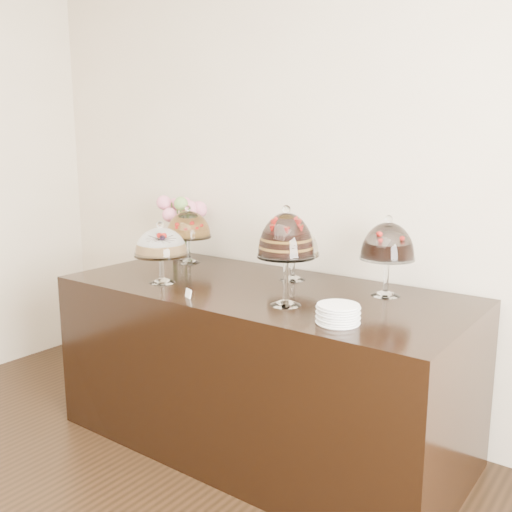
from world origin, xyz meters
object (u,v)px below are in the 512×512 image
Objects in this scene: cake_stand_choco_layer at (286,239)px; display_counter at (261,366)px; cake_stand_cheesecake at (293,243)px; cake_stand_dark_choco at (388,245)px; cake_stand_sugar_sponge at (161,244)px; flower_vase at (181,217)px; cake_stand_fruit_tart at (188,227)px; plate_stack at (338,314)px.

display_counter is at bearing 144.60° from cake_stand_choco_layer.
cake_stand_dark_choco reaches higher than cake_stand_cheesecake.
display_counter is 6.40× the size of cake_stand_sugar_sponge.
cake_stand_choco_layer is 1.32m from flower_vase.
cake_stand_sugar_sponge is at bearing -177.63° from cake_stand_choco_layer.
plate_stack is (1.39, -0.56, -0.19)m from cake_stand_fruit_tart.
cake_stand_cheesecake reaches higher than plate_stack.
cake_stand_fruit_tart is 0.18m from flower_vase.
cake_stand_choco_layer is at bearing -60.98° from cake_stand_cheesecake.
cake_stand_cheesecake is 0.94× the size of cake_stand_fruit_tart.
cake_stand_fruit_tart is at bearing 161.81° from display_counter.
flower_vase is at bearing 176.00° from cake_stand_dark_choco.
cake_stand_sugar_sponge is at bearing -156.72° from cake_stand_dark_choco.
cake_stand_cheesecake is at bearing -5.82° from flower_vase.
cake_stand_choco_layer is 1.29× the size of cake_stand_fruit_tart.
cake_stand_dark_choco is at bearing 23.28° from cake_stand_sugar_sponge.
cake_stand_choco_layer is at bearing -125.14° from cake_stand_dark_choco.
cake_stand_fruit_tart is 1.51m from plate_stack.
cake_stand_dark_choco is at bearing 54.86° from cake_stand_choco_layer.
cake_stand_fruit_tart is at bearing 158.01° from plate_stack.
plate_stack is at bearing -43.47° from cake_stand_cheesecake.
cake_stand_sugar_sponge is 0.98× the size of cake_stand_cheesecake.
plate_stack is (0.63, -0.31, 0.49)m from display_counter.
cake_stand_cheesecake is 0.84× the size of flower_vase.
display_counter is 11.84× the size of plate_stack.
cake_stand_fruit_tart is at bearing 156.53° from cake_stand_choco_layer.
cake_stand_choco_layer is at bearing 2.37° from cake_stand_sugar_sponge.
plate_stack is at bearing -21.99° from cake_stand_fruit_tart.
display_counter is at bearing -158.38° from cake_stand_dark_choco.
cake_stand_sugar_sponge reaches higher than plate_stack.
cake_stand_choco_layer is at bearing -23.47° from cake_stand_fruit_tart.
plate_stack is at bearing -17.21° from cake_stand_choco_layer.
display_counter is 0.87m from cake_stand_sugar_sponge.
flower_vase is at bearing 159.21° from display_counter.
cake_stand_dark_choco is 1.10× the size of cake_stand_fruit_tart.
cake_stand_choco_layer is 0.53m from cake_stand_cheesecake.
cake_stand_cheesecake is 0.80m from cake_stand_fruit_tart.
cake_stand_fruit_tart is (-0.25, 0.49, 0.02)m from cake_stand_sugar_sponge.
display_counter is at bearing 153.67° from plate_stack.
cake_stand_cheesecake is at bearing 179.06° from cake_stand_dark_choco.
cake_stand_cheesecake is 0.85× the size of cake_stand_dark_choco.
plate_stack is at bearing -23.11° from flower_vase.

